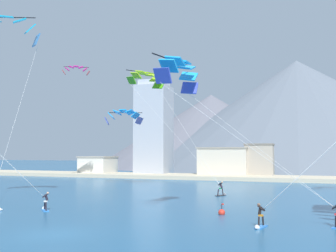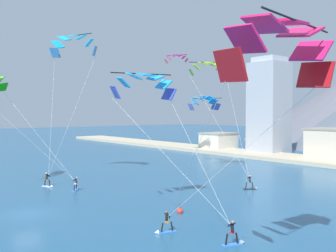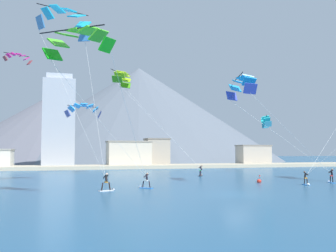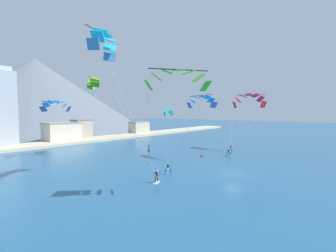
{
  "view_description": "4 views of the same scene",
  "coord_description": "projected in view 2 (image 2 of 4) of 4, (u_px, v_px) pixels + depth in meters",
  "views": [
    {
      "loc": [
        14.29,
        -19.76,
        4.97
      ],
      "look_at": [
        0.75,
        18.98,
        7.95
      ],
      "focal_mm": 40.0,
      "sensor_mm": 36.0,
      "label": 1
    },
    {
      "loc": [
        33.25,
        -11.0,
        8.89
      ],
      "look_at": [
        3.52,
        13.2,
        7.6
      ],
      "focal_mm": 40.0,
      "sensor_mm": 36.0,
      "label": 2
    },
    {
      "loc": [
        -15.08,
        -30.72,
        3.93
      ],
      "look_at": [
        -2.78,
        12.81,
        6.9
      ],
      "focal_mm": 40.0,
      "sensor_mm": 36.0,
      "label": 3
    },
    {
      "loc": [
        -32.47,
        -13.9,
        9.51
      ],
      "look_at": [
        -0.57,
        12.71,
        6.82
      ],
      "focal_mm": 24.0,
      "sensor_mm": 36.0,
      "label": 4
    }
  ],
  "objects": [
    {
      "name": "parafoil_kite_near_lead",
      "position": [
        73.0,
        44.0,
        51.2
      ],
      "size": [
        7.09,
        7.94,
        18.38
      ],
      "color": "#3B7BB9"
    },
    {
      "name": "kitesurfer_far_left",
      "position": [
        251.0,
        185.0,
        43.74
      ],
      "size": [
        1.23,
        1.7,
        1.78
      ],
      "color": "black",
      "rests_on": "ground"
    },
    {
      "name": "kitesurfer_mid_center",
      "position": [
        76.0,
        186.0,
        43.17
      ],
      "size": [
        1.52,
        1.5,
        1.69
      ],
      "color": "#337FDB",
      "rests_on": "ground"
    },
    {
      "name": "ground_plane",
      "position": [
        27.0,
        214.0,
        33.01
      ],
      "size": [
        400.0,
        400.0,
        0.0
      ],
      "primitive_type": "plane",
      "color": "#23567F"
    },
    {
      "name": "kitesurfer_near_lead",
      "position": [
        48.0,
        182.0,
        45.19
      ],
      "size": [
        1.77,
        0.98,
        1.84
      ],
      "color": "white",
      "rests_on": "ground"
    },
    {
      "name": "kitesurfer_near_trail",
      "position": [
        164.0,
        227.0,
        27.82
      ],
      "size": [
        0.83,
        1.78,
        1.67
      ],
      "color": "#337FDB",
      "rests_on": "ground"
    },
    {
      "name": "parafoil_kite_far_left",
      "position": [
        209.0,
        68.0,
        55.11
      ],
      "size": [
        13.53,
        7.79,
        15.26
      ],
      "color": "#459D16"
    },
    {
      "name": "parafoil_kite_near_trail",
      "position": [
        281.0,
        45.0,
        19.46
      ],
      "size": [
        11.28,
        7.97,
        12.57
      ],
      "color": "red"
    },
    {
      "name": "highrise_tower",
      "position": [
        269.0,
        107.0,
        81.22
      ],
      "size": [
        7.0,
        7.0,
        21.06
      ],
      "color": "#A8ADB7",
      "rests_on": "ground"
    },
    {
      "name": "shore_building_promenade_mid",
      "position": [
        218.0,
        142.0,
        89.6
      ],
      "size": [
        6.72,
        7.22,
        4.28
      ],
      "color": "silver",
      "rests_on": "ground"
    },
    {
      "name": "race_marker_buoy",
      "position": [
        180.0,
        211.0,
        33.37
      ],
      "size": [
        0.56,
        0.56,
        1.02
      ],
      "color": "red",
      "rests_on": "ground"
    },
    {
      "name": "kitesurfer_far_right",
      "position": [
        235.0,
        237.0,
        25.24
      ],
      "size": [
        0.96,
        1.77,
        1.81
      ],
      "color": "#337FDB",
      "rests_on": "ground"
    },
    {
      "name": "shoreline_strip",
      "position": [
        327.0,
        162.0,
        65.93
      ],
      "size": [
        180.0,
        10.0,
        0.7
      ],
      "primitive_type": "cube",
      "color": "beige",
      "rests_on": "ground"
    },
    {
      "name": "parafoil_kite_far_right",
      "position": [
        145.0,
        83.0,
        34.23
      ],
      "size": [
        12.56,
        6.64,
        11.3
      ],
      "color": "#3B4AC0"
    },
    {
      "name": "parafoil_kite_distant_mid_solo",
      "position": [
        204.0,
        101.0,
        62.84
      ],
      "size": [
        6.25,
        3.12,
        2.44
      ],
      "color": "#3D4CA3"
    },
    {
      "name": "parafoil_kite_distant_high_outer",
      "position": [
        176.0,
        57.0,
        72.99
      ],
      "size": [
        4.64,
        3.27,
        1.58
      ],
      "color": "#9B353A"
    }
  ]
}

